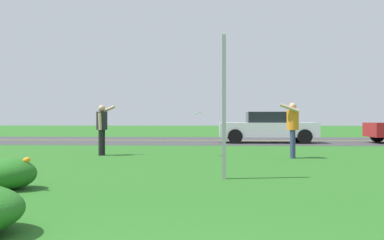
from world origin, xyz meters
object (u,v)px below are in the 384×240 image
person_thrower_dark_shirt (102,125)px  frisbee_pale_blue (197,113)px  person_catcher_orange_shirt (293,125)px  car_white_center_right (268,127)px  sign_post_near_path (224,107)px

person_thrower_dark_shirt → frisbee_pale_blue: person_thrower_dark_shirt is taller
person_catcher_orange_shirt → frisbee_pale_blue: bearing=168.8°
frisbee_pale_blue → car_white_center_right: car_white_center_right is taller
sign_post_near_path → person_catcher_orange_shirt: size_ratio=1.70×
sign_post_near_path → person_catcher_orange_shirt: (2.05, 4.31, -0.40)m
sign_post_near_path → frisbee_pale_blue: (-0.70, 4.86, -0.04)m
frisbee_pale_blue → car_white_center_right: size_ratio=0.05×
person_thrower_dark_shirt → person_catcher_orange_shirt: (5.70, -0.64, 0.02)m
frisbee_pale_blue → sign_post_near_path: bearing=-81.8°
person_catcher_orange_shirt → car_white_center_right: size_ratio=0.35×
person_thrower_dark_shirt → person_catcher_orange_shirt: person_catcher_orange_shirt is taller
person_catcher_orange_shirt → car_white_center_right: person_catcher_orange_shirt is taller
sign_post_near_path → frisbee_pale_blue: sign_post_near_path is taller
person_catcher_orange_shirt → car_white_center_right: bearing=88.0°
sign_post_near_path → person_catcher_orange_shirt: sign_post_near_path is taller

